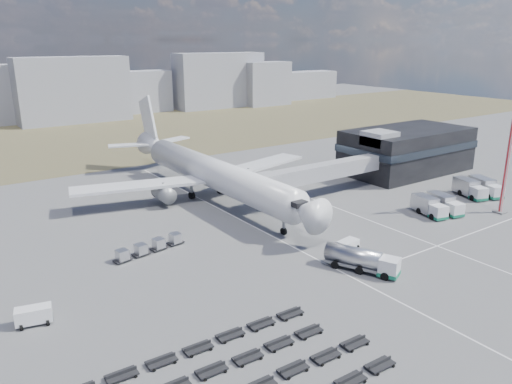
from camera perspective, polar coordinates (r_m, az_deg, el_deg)
ground at (r=73.59m, az=7.51°, el=-6.94°), size 420.00×420.00×0.00m
grass_strip at (r=168.34m, az=-18.60°, el=5.97°), size 420.00×90.00×0.01m
lane_markings at (r=81.93m, az=11.18°, el=-4.57°), size 47.12×110.00×0.01m
terminal at (r=121.40m, az=16.82°, el=4.67°), size 30.40×16.40×11.00m
jet_bridge at (r=96.34m, az=6.50°, el=2.09°), size 30.30×3.80×7.05m
airliner at (r=96.76m, az=-5.33°, el=2.33°), size 51.59×64.53×17.62m
skyline at (r=202.24m, az=-25.64°, el=9.67°), size 312.47×24.48×24.18m
fuel_tanker at (r=68.54m, az=11.98°, el=-7.57°), size 6.44×10.08×3.21m
pushback_tug at (r=75.04m, az=10.47°, el=-5.98°), size 3.56×2.37×1.49m
utility_van at (r=60.65m, az=-24.06°, el=-12.82°), size 4.03×2.49×2.04m
catering_truck at (r=104.74m, az=-0.47°, el=1.30°), size 4.04×6.10×2.60m
service_trucks_near at (r=94.10m, az=19.99°, el=-1.42°), size 7.58×8.47×2.93m
service_trucks_far at (r=107.82m, az=24.02°, el=0.44°), size 8.52×9.31×3.08m
uld_row at (r=74.33m, az=-12.04°, el=-6.14°), size 11.44×3.27×1.57m
baggage_dollies at (r=47.65m, az=-3.59°, el=-21.03°), size 31.13×14.11×0.70m
floodlight_mast at (r=96.66m, az=27.00°, el=4.64°), size 2.30×1.86×24.04m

